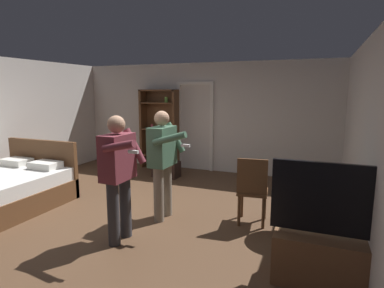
# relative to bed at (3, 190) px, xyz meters

# --- Properties ---
(ground_plane) EXTENTS (7.22, 7.22, 0.00)m
(ground_plane) POSITION_rel_bed_xyz_m (2.12, 0.36, -0.30)
(ground_plane) COLOR brown
(wall_back) EXTENTS (6.50, 0.12, 2.56)m
(wall_back) POSITION_rel_bed_xyz_m (2.12, 3.71, 0.98)
(wall_back) COLOR silver
(wall_back) RESTS_ON ground_plane
(wall_right) EXTENTS (0.12, 6.80, 2.56)m
(wall_right) POSITION_rel_bed_xyz_m (5.31, 0.36, 0.98)
(wall_right) COLOR silver
(wall_right) RESTS_ON ground_plane
(doorway_frame) EXTENTS (0.93, 0.08, 2.13)m
(doorway_frame) POSITION_rel_bed_xyz_m (1.97, 3.63, 0.92)
(doorway_frame) COLOR white
(doorway_frame) RESTS_ON ground_plane
(bed) EXTENTS (1.58, 1.90, 1.02)m
(bed) POSITION_rel_bed_xyz_m (0.00, 0.00, 0.00)
(bed) COLOR brown
(bed) RESTS_ON ground_plane
(bookshelf) EXTENTS (0.96, 0.32, 1.94)m
(bookshelf) POSITION_rel_bed_xyz_m (1.09, 3.48, 0.75)
(bookshelf) COLOR brown
(bookshelf) RESTS_ON ground_plane
(tv_flatscreen) EXTENTS (1.21, 0.40, 1.25)m
(tv_flatscreen) POSITION_rel_bed_xyz_m (4.95, -0.32, 0.06)
(tv_flatscreen) COLOR brown
(tv_flatscreen) RESTS_ON ground_plane
(side_table) EXTENTS (0.72, 0.72, 0.70)m
(side_table) POSITION_rel_bed_xyz_m (4.57, 0.77, 0.17)
(side_table) COLOR #4C331E
(side_table) RESTS_ON ground_plane
(laptop) EXTENTS (0.40, 0.41, 0.15)m
(laptop) POSITION_rel_bed_xyz_m (4.53, 0.73, 0.45)
(laptop) COLOR black
(laptop) RESTS_ON side_table
(bottle_on_table) EXTENTS (0.06, 0.06, 0.26)m
(bottle_on_table) POSITION_rel_bed_xyz_m (4.71, 0.69, 0.51)
(bottle_on_table) COLOR #3D4F17
(bottle_on_table) RESTS_ON side_table
(wooden_chair) EXTENTS (0.46, 0.46, 0.99)m
(wooden_chair) POSITION_rel_bed_xyz_m (3.92, 0.86, 0.24)
(wooden_chair) COLOR brown
(wooden_chair) RESTS_ON ground_plane
(person_blue_shirt) EXTENTS (0.61, 0.61, 1.62)m
(person_blue_shirt) POSITION_rel_bed_xyz_m (2.46, -0.26, 0.64)
(person_blue_shirt) COLOR #333338
(person_blue_shirt) RESTS_ON ground_plane
(person_striped_shirt) EXTENTS (0.70, 0.62, 1.63)m
(person_striped_shirt) POSITION_rel_bed_xyz_m (2.64, 0.60, 0.64)
(person_striped_shirt) COLOR gray
(person_striped_shirt) RESTS_ON ground_plane
(suitcase_dark) EXTENTS (0.61, 0.35, 0.35)m
(suitcase_dark) POSITION_rel_bed_xyz_m (1.63, 2.72, -0.13)
(suitcase_dark) COLOR black
(suitcase_dark) RESTS_ON ground_plane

